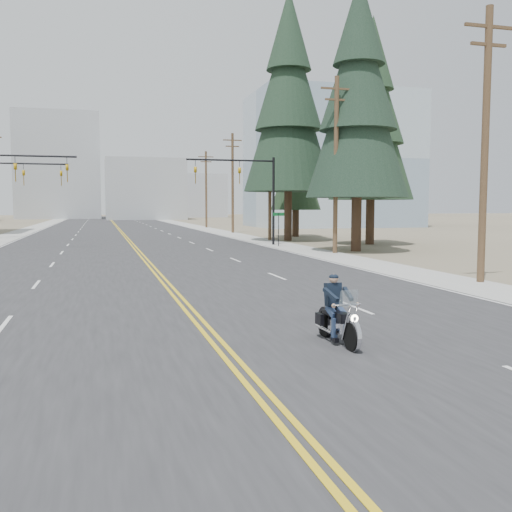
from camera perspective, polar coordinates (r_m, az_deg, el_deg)
The scene contains 23 objects.
ground_plane at distance 12.57m, azimuth -3.34°, elevation -9.39°, with size 400.00×400.00×0.00m, color #776D56.
road at distance 82.01m, azimuth -13.61°, elevation 2.69°, with size 20.00×200.00×0.01m, color #303033.
sidewalk_left at distance 82.46m, azimuth -21.63°, elevation 2.49°, with size 3.00×200.00×0.01m, color #A5A5A0.
sidewalk_right at distance 83.16m, azimuth -5.66°, elevation 2.84°, with size 3.00×200.00×0.01m, color #A5A5A0.
traffic_mast_left at distance 44.42m, azimuth -23.89°, elevation 6.93°, with size 7.10×0.26×7.00m.
traffic_mast_right at distance 45.43m, azimuth -0.70°, elevation 7.30°, with size 7.10×0.26×7.00m.
traffic_mast_far at distance 52.38m, azimuth -22.96°, elevation 6.53°, with size 6.10×0.26×7.00m.
street_sign at distance 44.00m, azimuth 2.27°, elevation 3.29°, with size 0.90×0.06×2.62m.
utility_pole_a at distance 25.08m, azimuth 21.94°, elevation 10.62°, with size 2.20×0.30×11.00m.
utility_pole_b at distance 38.12m, azimuth 8.00°, elevation 9.27°, with size 2.20×0.30×11.50m.
utility_pole_c at distance 52.19m, azimuth 1.39°, elevation 7.87°, with size 2.20×0.30×11.00m.
utility_pole_d at distance 66.69m, azimuth -2.36°, elevation 7.47°, with size 2.20×0.30×11.50m.
utility_pole_e at distance 83.32m, azimuth -5.01°, elevation 6.79°, with size 2.20×0.30×11.00m.
glass_building at distance 89.16m, azimuth 7.56°, elevation 9.39°, with size 24.00×16.00×20.00m, color #9EB5CC.
haze_bldg_b at distance 137.37m, azimuth -11.04°, elevation 6.54°, with size 18.00×14.00×14.00m, color #ADB2B7.
haze_bldg_c at distance 129.25m, azimuth 3.89°, elevation 7.61°, with size 16.00×12.00×18.00m, color #B7BCC6.
haze_bldg_d at distance 152.53m, azimuth -19.11°, elevation 8.45°, with size 20.00×15.00×26.00m, color #ADB2B7.
haze_bldg_e at distance 164.26m, azimuth -5.75°, elevation 5.99°, with size 14.00×14.00×12.00m, color #B7BCC6.
motorcyclist at distance 13.07m, azimuth 8.23°, elevation -5.36°, with size 0.86×2.01×1.57m, color black, non-canonical shape.
conifer_near at distance 40.77m, azimuth 10.19°, elevation 15.60°, with size 7.02×7.02×18.59m.
conifer_mid at distance 48.19m, azimuth 11.51°, elevation 13.69°, with size 6.85×6.85×18.26m.
conifer_tall at distance 52.64m, azimuth 3.28°, elevation 15.56°, with size 8.00×8.00×22.23m.
conifer_far at distance 58.83m, azimuth 4.02°, elevation 9.64°, with size 5.13×5.13×13.74m.
Camera 1 is at (-2.52, -11.91, 3.13)m, focal length 40.00 mm.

